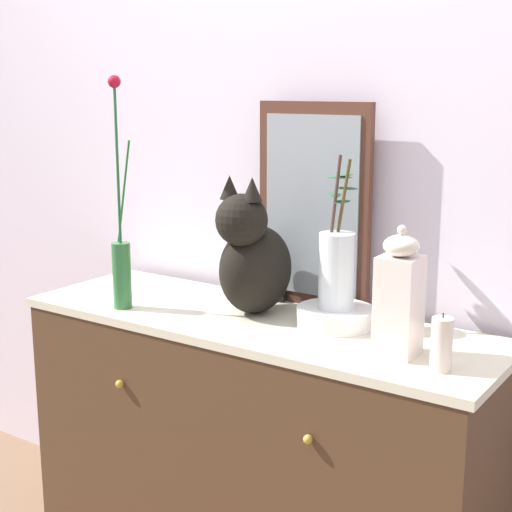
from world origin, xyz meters
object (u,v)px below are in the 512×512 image
Objects in this scene: sideboard at (256,458)px; cat_sitting at (253,258)px; mirror_leaning at (313,206)px; vase_glass_clear at (337,267)px; jar_lidded_porcelain at (399,297)px; candle_pillar at (442,344)px; bowl_porcelain at (335,317)px; vase_slim_green at (121,257)px.

cat_sitting is (-0.04, 0.04, 0.60)m from sideboard.
sideboard is 2.36× the size of mirror_leaning.
vase_glass_clear is at bearing -41.57° from mirror_leaning.
sideboard is 4.38× the size of jar_lidded_porcelain.
jar_lidded_porcelain is 0.16m from candle_pillar.
bowl_porcelain is at bearing 152.48° from jar_lidded_porcelain.
vase_slim_green is 2.08× the size of jar_lidded_porcelain.
candle_pillar is at bearing -24.62° from vase_glass_clear.
mirror_leaning is at bearing 37.35° from vase_slim_green.
mirror_leaning is at bearing 138.43° from vase_glass_clear.
vase_slim_green reaches higher than mirror_leaning.
cat_sitting reaches higher than sideboard.
candle_pillar reaches higher than sideboard.
jar_lidded_porcelain is (0.24, -0.12, 0.12)m from bowl_porcelain.
vase_glass_clear reaches higher than sideboard.
sideboard is 3.21× the size of cat_sitting.
cat_sitting is at bearing -172.84° from bowl_porcelain.
cat_sitting is at bearing 26.05° from vase_slim_green.
jar_lidded_porcelain is at bearing -33.78° from mirror_leaning.
sideboard is 0.74m from jar_lidded_porcelain.
bowl_porcelain reaches higher than sideboard.
vase_slim_green is 0.97m from candle_pillar.
candle_pillar is (0.96, 0.04, -0.09)m from vase_slim_green.
vase_glass_clear is (0.15, -0.14, -0.13)m from mirror_leaning.
candle_pillar is (0.13, -0.04, -0.08)m from jar_lidded_porcelain.
bowl_porcelain is 0.14m from vase_glass_clear.
vase_slim_green is 0.63m from vase_glass_clear.
sideboard is 0.60m from cat_sitting.
candle_pillar reaches higher than bowl_porcelain.
mirror_leaning reaches higher than vase_glass_clear.
candle_pillar is at bearing 2.21° from vase_slim_green.
vase_slim_green is 0.65m from bowl_porcelain.
cat_sitting reaches higher than bowl_porcelain.
vase_slim_green is at bearing -161.19° from vase_glass_clear.
vase_glass_clear is at bearing 152.17° from jar_lidded_porcelain.
sideboard is 0.64m from vase_glass_clear.
cat_sitting is 0.65× the size of vase_slim_green.
vase_slim_green is at bearing -177.79° from candle_pillar.
jar_lidded_porcelain is at bearing 161.88° from candle_pillar.
sideboard is at bearing -106.72° from mirror_leaning.
sideboard is 2.10× the size of vase_slim_green.
cat_sitting is at bearing 134.07° from sideboard.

